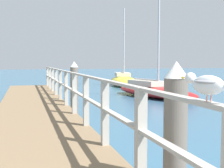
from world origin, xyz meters
name	(u,v)px	position (x,y,z in m)	size (l,w,h in m)	color
pier_deck	(35,119)	(0.00, 9.83, 0.26)	(2.22, 19.67, 0.51)	#846B4C
pier_railing	(70,86)	(1.03, 9.83, 1.21)	(0.12, 18.19, 1.14)	#B2ADA3
dock_piling_near	(175,143)	(1.41, 3.94, 0.99)	(0.29, 0.29, 1.96)	#6B6056
dock_piling_far	(74,89)	(1.41, 11.34, 0.99)	(0.29, 0.29, 1.96)	#6B6056
seagull_foreground	(207,84)	(1.03, 2.76, 1.78)	(0.23, 0.47, 0.21)	white
boat_3	(123,80)	(7.56, 24.17, 0.42)	(3.21, 6.16, 6.24)	gold
boat_5	(154,90)	(6.53, 15.84, 0.38)	(3.43, 6.40, 8.10)	red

